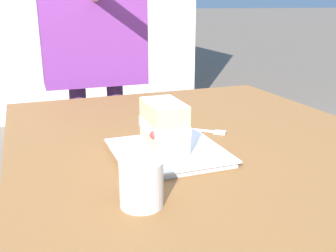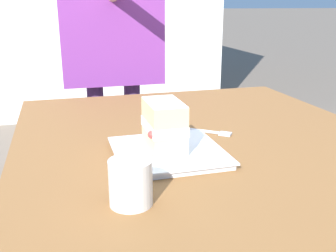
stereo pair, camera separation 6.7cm
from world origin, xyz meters
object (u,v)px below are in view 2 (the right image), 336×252
at_px(cake_slice, 164,126).
at_px(patio_table, 211,190).
at_px(coffee_cup, 131,182).
at_px(dessert_plate, 168,153).
at_px(diner_person, 111,23).
at_px(dessert_fork, 204,131).

bearing_deg(cake_slice, patio_table, 103.02).
height_order(patio_table, coffee_cup, coffee_cup).
relative_size(dessert_plate, coffee_cup, 2.99).
relative_size(patio_table, diner_person, 0.77).
xyz_separation_m(patio_table, dessert_plate, (0.03, -0.12, 0.13)).
relative_size(dessert_fork, diner_person, 0.09).
height_order(dessert_plate, coffee_cup, coffee_cup).
bearing_deg(dessert_plate, dessert_fork, 134.72).
distance_m(dessert_plate, cake_slice, 0.06).
height_order(dessert_plate, dessert_fork, dessert_plate).
distance_m(cake_slice, coffee_cup, 0.23).
xyz_separation_m(cake_slice, coffee_cup, (0.19, -0.11, -0.03)).
bearing_deg(dessert_fork, coffee_cup, -37.95).
distance_m(patio_table, cake_slice, 0.23).
bearing_deg(dessert_plate, diner_person, 179.54).
height_order(patio_table, cake_slice, cake_slice).
distance_m(dessert_fork, coffee_cup, 0.41).
xyz_separation_m(dessert_plate, diner_person, (-0.90, 0.01, 0.23)).
distance_m(patio_table, dessert_fork, 0.16).
height_order(cake_slice, dessert_fork, cake_slice).
height_order(dessert_fork, coffee_cup, coffee_cup).
bearing_deg(patio_table, dessert_plate, -73.86).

